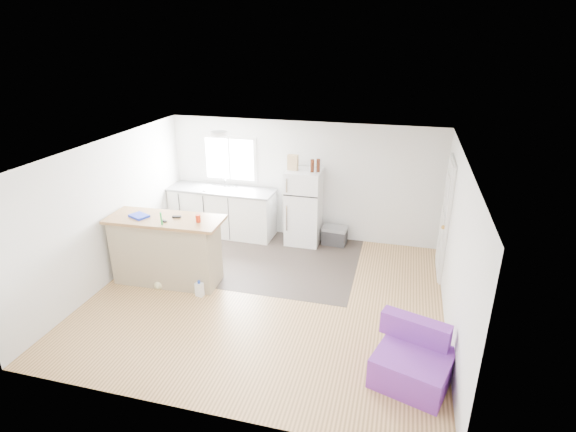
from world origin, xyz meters
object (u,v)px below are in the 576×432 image
object	(u,v)px
purple_seat	(413,361)
peninsula	(167,250)
cleaner_jug	(199,289)
mop	(160,276)
kitchen_cabinets	(223,211)
blue_tray	(139,216)
red_cup	(198,218)
bottle_right	(318,165)
refrigerator	(304,207)
bottle_left	(312,166)
cardboard_box	(293,163)
cooler	(335,235)

from	to	relation	value
purple_seat	peninsula	bearing A→B (deg)	178.57
cleaner_jug	mop	world-z (taller)	mop
kitchen_cabinets	peninsula	distance (m)	2.10
purple_seat	blue_tray	size ratio (longest dim) A/B	3.52
cleaner_jug	red_cup	bearing A→B (deg)	115.25
kitchen_cabinets	bottle_right	size ratio (longest dim) A/B	9.02
refrigerator	purple_seat	xyz separation A→B (m)	(2.16, -3.51, -0.50)
red_cup	blue_tray	size ratio (longest dim) A/B	0.40
purple_seat	bottle_right	world-z (taller)	bottle_right
bottle_left	purple_seat	bearing A→B (deg)	-59.80
bottle_right	kitchen_cabinets	bearing A→B (deg)	179.35
red_cup	bottle_right	xyz separation A→B (m)	(1.53, 2.09, 0.41)
kitchen_cabinets	refrigerator	size ratio (longest dim) A/B	1.48
kitchen_cabinets	bottle_right	world-z (taller)	bottle_right
kitchen_cabinets	mop	size ratio (longest dim) A/B	1.60
peninsula	bottle_right	distance (m)	3.17
blue_tray	cardboard_box	size ratio (longest dim) A/B	1.00
cooler	purple_seat	distance (m)	3.88
cooler	cardboard_box	world-z (taller)	cardboard_box
peninsula	cleaner_jug	bearing A→B (deg)	-26.47
cooler	cleaner_jug	distance (m)	3.07
mop	cleaner_jug	bearing A→B (deg)	-28.91
refrigerator	red_cup	xyz separation A→B (m)	(-1.25, -2.12, 0.47)
kitchen_cabinets	red_cup	world-z (taller)	red_cup
cooler	blue_tray	distance (m)	3.80
blue_tray	bottle_left	xyz separation A→B (m)	(2.45, 2.09, 0.45)
mop	bottle_right	world-z (taller)	bottle_right
red_cup	bottle_left	size ratio (longest dim) A/B	0.48
cooler	cleaner_jug	world-z (taller)	cooler
cleaner_jug	cooler	bearing A→B (deg)	65.19
kitchen_cabinets	blue_tray	xyz separation A→B (m)	(-0.54, -2.16, 0.68)
bottle_left	mop	bearing A→B (deg)	-132.20
cooler	bottle_right	size ratio (longest dim) A/B	2.06
mop	cardboard_box	distance (m)	3.21
peninsula	cleaner_jug	world-z (taller)	peninsula
refrigerator	blue_tray	xyz separation A→B (m)	(-2.28, -2.17, 0.43)
purple_seat	cleaner_jug	distance (m)	3.51
peninsula	bottle_right	size ratio (longest dim) A/B	7.74
peninsula	refrigerator	size ratio (longest dim) A/B	1.27
refrigerator	blue_tray	distance (m)	3.18
cooler	blue_tray	world-z (taller)	blue_tray
refrigerator	purple_seat	bearing A→B (deg)	-58.14
purple_seat	bottle_left	distance (m)	4.20
red_cup	blue_tray	xyz separation A→B (m)	(-1.03, -0.05, -0.04)
red_cup	purple_seat	bearing A→B (deg)	-22.06
refrigerator	cleaner_jug	world-z (taller)	refrigerator
cleaner_jug	bottle_left	distance (m)	3.10
bottle_right	cardboard_box	bearing A→B (deg)	-179.41
peninsula	refrigerator	bearing A→B (deg)	45.92
purple_seat	mop	world-z (taller)	mop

